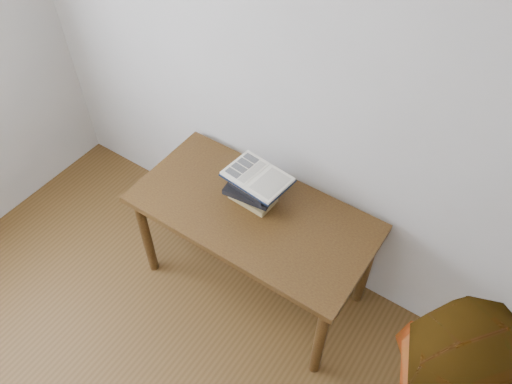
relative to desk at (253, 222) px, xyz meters
The scene contains 3 objects.
desk is the anchor object (origin of this frame).
book_stack 0.20m from the desk, 123.78° to the left, with size 0.28×0.21×0.16m.
open_book 0.28m from the desk, 109.11° to the left, with size 0.36×0.27×0.03m.
Camera 1 is at (1.03, -0.03, 2.78)m, focal length 35.00 mm.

